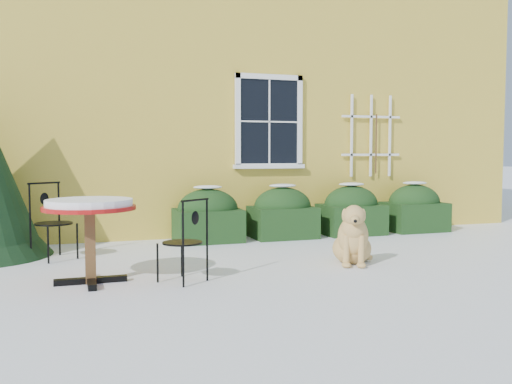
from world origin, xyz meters
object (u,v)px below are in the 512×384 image
object	(u,v)px
bistro_table	(89,213)
dog	(353,240)
patio_chair_far	(52,221)
patio_chair_near	(185,240)

from	to	relation	value
bistro_table	dog	world-z (taller)	bistro_table
patio_chair_far	dog	bearing A→B (deg)	-56.12
bistro_table	patio_chair_near	size ratio (longest dim) A/B	1.07
dog	patio_chair_near	bearing A→B (deg)	-148.49
patio_chair_near	patio_chair_far	world-z (taller)	patio_chair_far
bistro_table	dog	size ratio (longest dim) A/B	1.17
bistro_table	patio_chair_near	world-z (taller)	patio_chair_near
dog	patio_chair_far	bearing A→B (deg)	179.89
patio_chair_near	patio_chair_far	size ratio (longest dim) A/B	0.90
patio_chair_near	dog	world-z (taller)	patio_chair_near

